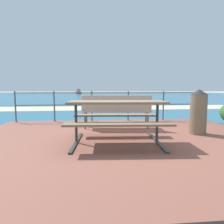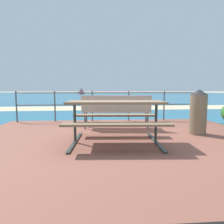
{
  "view_description": "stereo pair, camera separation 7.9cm",
  "coord_description": "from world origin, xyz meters",
  "px_view_note": "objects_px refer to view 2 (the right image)",
  "views": [
    {
      "loc": [
        -0.53,
        -3.93,
        1.06
      ],
      "look_at": [
        -0.03,
        1.47,
        0.45
      ],
      "focal_mm": 31.66,
      "sensor_mm": 36.0,
      "label": 1
    },
    {
      "loc": [
        -0.45,
        -3.94,
        1.06
      ],
      "look_at": [
        -0.03,
        1.47,
        0.45
      ],
      "focal_mm": 31.66,
      "sensor_mm": 36.0,
      "label": 2
    }
  ],
  "objects_px": {
    "picnic_table": "(116,111)",
    "trash_bin": "(198,112)",
    "park_bench": "(116,108)",
    "boat_near": "(81,92)"
  },
  "relations": [
    {
      "from": "picnic_table",
      "to": "trash_bin",
      "type": "relative_size",
      "value": 1.84
    },
    {
      "from": "trash_bin",
      "to": "park_bench",
      "type": "bearing_deg",
      "value": 156.1
    },
    {
      "from": "trash_bin",
      "to": "picnic_table",
      "type": "bearing_deg",
      "value": -163.54
    },
    {
      "from": "park_bench",
      "to": "trash_bin",
      "type": "relative_size",
      "value": 1.77
    },
    {
      "from": "park_bench",
      "to": "boat_near",
      "type": "bearing_deg",
      "value": -79.14
    },
    {
      "from": "picnic_table",
      "to": "boat_near",
      "type": "relative_size",
      "value": 0.34
    },
    {
      "from": "park_bench",
      "to": "boat_near",
      "type": "relative_size",
      "value": 0.33
    },
    {
      "from": "park_bench",
      "to": "trash_bin",
      "type": "xyz_separation_m",
      "value": [
        1.78,
        -0.79,
        -0.02
      ]
    },
    {
      "from": "boat_near",
      "to": "trash_bin",
      "type": "bearing_deg",
      "value": 176.53
    },
    {
      "from": "picnic_table",
      "to": "trash_bin",
      "type": "bearing_deg",
      "value": 20.03
    }
  ]
}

